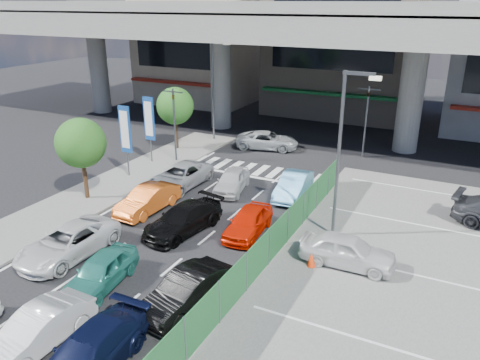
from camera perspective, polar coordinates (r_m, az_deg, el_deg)
The scene contains 29 objects.
ground at distance 21.68m, azimuth -11.86°, elevation -9.38°, with size 120.00×120.00×0.00m, color black.
parking_lot at distance 19.63m, azimuth 19.39°, elevation -13.66°, with size 12.00×28.00×0.06m, color #595957.
sidewalk_left at distance 28.60m, azimuth -18.07°, elevation -2.12°, with size 4.00×30.00×0.12m, color #595957.
fence_run at distance 19.51m, azimuth 2.35°, elevation -9.51°, with size 0.16×22.00×1.80m, color #1F5D2C, non-canonical shape.
expressway at distance 38.37m, azimuth 8.59°, elevation 17.80°, with size 64.00×14.00×10.75m.
building_west at distance 54.35m, azimuth -4.82°, elevation 16.46°, with size 12.00×10.90×13.00m.
building_center at distance 48.96m, azimuth 12.78°, elevation 16.71°, with size 14.00×10.90×15.00m.
traffic_light_left at distance 32.82m, azimuth -8.09°, elevation 8.77°, with size 1.60×1.24×5.20m.
traffic_light_right at distance 34.69m, azimuth 15.28°, elevation 8.91°, with size 1.60×1.24×5.20m.
street_lamp_right at distance 21.80m, azimuth 12.50°, elevation 4.45°, with size 1.65×0.22×8.00m.
street_lamp_left at distance 37.73m, azimuth -3.09°, elevation 11.83°, with size 1.65×0.22×8.00m.
signboard_near at distance 30.54m, azimuth -13.81°, elevation 5.76°, with size 0.80×0.14×4.70m.
signboard_far at distance 33.03m, azimuth -11.02°, elevation 7.12°, with size 0.80×0.14×4.70m.
tree_near at distance 27.52m, azimuth -18.84°, elevation 4.26°, with size 2.80×2.80×4.80m.
tree_far at distance 35.84m, azimuth -7.91°, elevation 8.92°, with size 2.80×2.80×4.80m.
hatch_white_back_mid at distance 17.51m, azimuth -23.44°, elevation -16.42°, with size 1.41×4.04×1.33m, color white.
minivan_navy_back at distance 16.04m, azimuth -17.98°, elevation -19.50°, with size 1.85×4.56×1.32m, color black.
sedan_white_mid_left at distance 22.48m, azimuth -20.23°, elevation -7.14°, with size 2.29×4.97×1.38m, color silver.
taxi_teal_mid at distance 19.90m, azimuth -16.62°, elevation -10.62°, with size 1.56×3.88×1.32m, color #2A8374.
hatch_black_mid_right at distance 18.03m, azimuth -6.48°, elevation -13.27°, with size 1.46×4.19×1.38m, color black.
taxi_orange_left at distance 25.92m, azimuth -11.18°, elevation -2.35°, with size 1.46×4.19×1.38m, color #D25616.
sedan_black_mid at distance 23.41m, azimuth -6.93°, elevation -4.77°, with size 1.89×4.65×1.35m, color black.
taxi_orange_right at distance 23.04m, azimuth 1.01°, elevation -5.10°, with size 1.56×3.87×1.32m, color red.
wagon_silver_front_left at distance 29.01m, azimuth -7.34°, elevation 0.46°, with size 2.27×4.93×1.37m, color #A2A3A9.
sedan_white_front_mid at distance 28.15m, azimuth -1.00°, elevation -0.08°, with size 1.55×3.86×1.32m, color silver.
kei_truck_front_right at distance 27.50m, azimuth 6.56°, elevation -0.68°, with size 1.46×4.19×1.38m, color #67B5EA.
crossing_wagon_silver at distance 36.38m, azimuth 3.34°, elevation 4.84°, with size 2.20×4.77×1.33m, color #AEB3B6.
parked_sedan_white at distance 20.85m, azimuth 12.97°, elevation -8.38°, with size 1.65×4.11×1.40m, color silver.
traffic_cone at distance 20.63m, azimuth 8.74°, elevation -9.42°, with size 0.39×0.39×0.76m, color #F0380D.
Camera 1 is at (12.11, -14.35, 10.83)m, focal length 35.00 mm.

